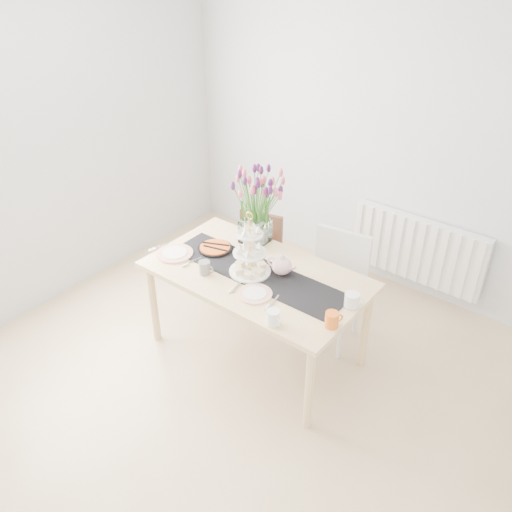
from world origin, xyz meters
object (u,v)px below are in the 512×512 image
Objects in this scene: mug_grey at (205,268)px; teapot at (282,266)px; radiator at (417,249)px; mug_orange at (332,320)px; dining_table at (256,281)px; chair_white at (335,279)px; plate_right at (255,294)px; plate_left at (175,253)px; tart_tin at (215,248)px; chair_brown at (256,252)px; cake_stand at (250,258)px; cream_jug at (352,300)px; mug_white at (273,317)px; tulip_vase at (255,197)px.

teapot is at bearing 27.54° from mug_grey.
radiator is 1.73m from mug_orange.
dining_table is at bearing -112.31° from radiator.
chair_white is 3.78× the size of plate_right.
tart_tin is at bearing 49.24° from plate_left.
chair_brown is 0.86m from cake_stand.
mug_grey reaches higher than radiator.
cake_stand is 0.29m from plate_right.
cream_jug is 0.55m from mug_white.
dining_table is (-0.62, -1.50, 0.22)m from radiator.
plate_right is (-0.18, -0.78, 0.23)m from chair_white.
mug_white and mug_orange have the same top height.
mug_orange is (1.18, -0.23, 0.04)m from tart_tin.
cake_stand reaches higher than radiator.
chair_white reaches higher than mug_grey.
chair_brown reaches higher than radiator.
tart_tin is at bearing -126.09° from radiator.
plate_left is at bearing 172.61° from cream_jug.
chair_white is (0.34, 0.57, -0.15)m from dining_table.
plate_right is (-0.46, -1.72, 0.31)m from radiator.
chair_white is 9.18× the size of cream_jug.
teapot is at bearing 4.53° from tart_tin.
chair_white reaches higher than mug_white.
cream_jug reaches higher than tart_tin.
chair_brown is 3.30× the size of plate_right.
teapot is at bearing -108.21° from radiator.
dining_table is at bearing -128.94° from chair_white.
mug_white is (0.71, -0.73, -0.34)m from tulip_vase.
tart_tin is 0.31m from plate_left.
tulip_vase is 0.75m from plate_left.
plate_left is (-0.98, -0.75, 0.23)m from chair_white.
dining_table is 1.77× the size of chair_white.
mug_orange is at bearing -107.45° from cream_jug.
dining_table is 16.26× the size of cream_jug.
teapot reaches higher than cream_jug.
tart_tin is 0.33m from mug_grey.
chair_white is at bearing -15.93° from chair_brown.
teapot is (0.19, 0.12, -0.05)m from cake_stand.
cream_jug is 1.18m from tart_tin.
dining_table is 0.68m from plate_left.
mug_grey is at bearing -144.62° from teapot.
cake_stand is 0.60m from mug_white.
tulip_vase is 7.19× the size of cream_jug.
mug_grey is 0.45m from plate_right.
mug_grey is at bearing -177.41° from plate_right.
mug_orange is (0.00, -0.26, 0.00)m from cream_jug.
mug_orange reaches higher than plate_left.
cake_stand reaches higher than cream_jug.
dining_table is at bearing 36.78° from cake_stand.
mug_white reaches higher than dining_table.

